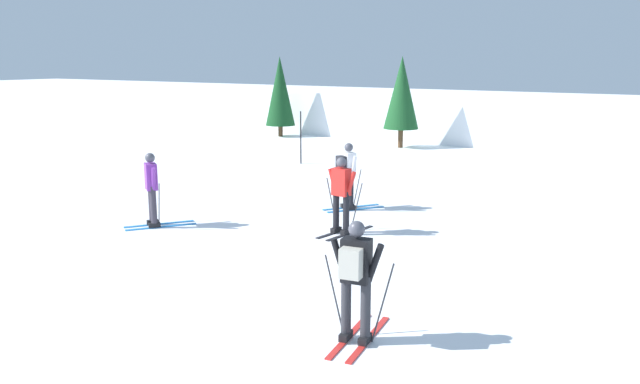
# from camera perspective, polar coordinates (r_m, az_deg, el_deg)

# --- Properties ---
(ground_plane) EXTENTS (120.00, 120.00, 0.00)m
(ground_plane) POSITION_cam_1_polar(r_m,az_deg,el_deg) (11.64, -8.75, -7.40)
(ground_plane) COLOR white
(far_snow_ridge) EXTENTS (80.00, 6.79, 2.09)m
(far_snow_ridge) POSITION_cam_1_polar(r_m,az_deg,el_deg) (30.98, 19.01, 6.11)
(far_snow_ridge) COLOR white
(far_snow_ridge) RESTS_ON ground
(skier_red) EXTENTS (1.00, 1.64, 1.71)m
(skier_red) POSITION_cam_1_polar(r_m,az_deg,el_deg) (13.97, 1.92, -0.11)
(skier_red) COLOR black
(skier_red) RESTS_ON ground
(skier_purple) EXTENTS (1.21, 1.53, 1.71)m
(skier_purple) POSITION_cam_1_polar(r_m,az_deg,el_deg) (15.06, -14.71, 0.39)
(skier_purple) COLOR #237AC6
(skier_purple) RESTS_ON ground
(skier_white) EXTENTS (1.19, 1.54, 1.71)m
(skier_white) POSITION_cam_1_polar(r_m,az_deg,el_deg) (16.25, 2.48, 1.73)
(skier_white) COLOR #237AC6
(skier_white) RESTS_ON ground
(skier_black) EXTENTS (0.99, 1.64, 1.71)m
(skier_black) POSITION_cam_1_polar(r_m,az_deg,el_deg) (8.64, 3.18, -7.48)
(skier_black) COLOR red
(skier_black) RESTS_ON ground
(trail_marker_pole) EXTENTS (0.05, 0.05, 1.92)m
(trail_marker_pole) POSITION_cam_1_polar(r_m,az_deg,el_deg) (23.40, -1.72, 4.87)
(trail_marker_pole) COLOR black
(trail_marker_pole) RESTS_ON ground
(conifer_far_left) EXTENTS (1.50, 1.50, 3.88)m
(conifer_far_left) POSITION_cam_1_polar(r_m,az_deg,el_deg) (27.73, 7.27, 8.74)
(conifer_far_left) COLOR #513823
(conifer_far_left) RESTS_ON ground
(conifer_far_right) EXTENTS (1.44, 1.44, 3.88)m
(conifer_far_right) POSITION_cam_1_polar(r_m,az_deg,el_deg) (31.61, -3.57, 8.93)
(conifer_far_right) COLOR #513823
(conifer_far_right) RESTS_ON ground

